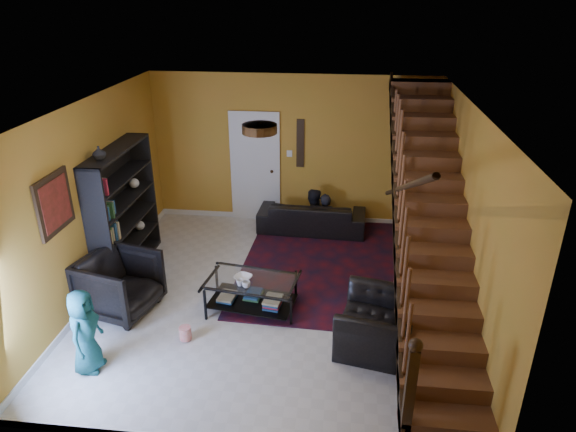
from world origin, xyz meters
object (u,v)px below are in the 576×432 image
(sofa, at_px, (312,216))
(bookshelf, at_px, (124,213))
(coffee_table, at_px, (252,292))
(armchair_left, at_px, (120,284))
(armchair_right, at_px, (376,324))

(sofa, bearing_deg, bookshelf, 33.42)
(bookshelf, xyz_separation_m, coffee_table, (2.16, -0.94, -0.69))
(armchair_left, xyz_separation_m, coffee_table, (1.81, 0.25, -0.16))
(armchair_right, bearing_deg, bookshelf, -100.73)
(bookshelf, distance_m, coffee_table, 2.46)
(sofa, bearing_deg, coffee_table, 78.39)
(bookshelf, distance_m, armchair_right, 4.22)
(armchair_left, xyz_separation_m, armchair_right, (3.51, -0.39, -0.09))
(sofa, xyz_separation_m, armchair_right, (1.04, -3.27, 0.05))
(armchair_right, bearing_deg, armchair_left, -84.84)
(sofa, height_order, armchair_left, armchair_left)
(armchair_left, distance_m, coffee_table, 1.83)
(sofa, bearing_deg, armchair_right, 109.99)
(coffee_table, bearing_deg, armchair_left, -172.14)
(bookshelf, xyz_separation_m, sofa, (2.82, 1.70, -0.68))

